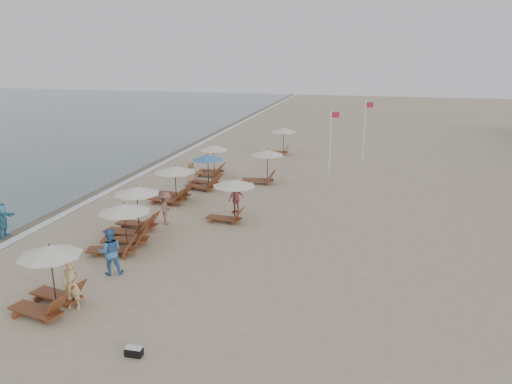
% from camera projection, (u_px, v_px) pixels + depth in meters
% --- Properties ---
extents(ground, '(160.00, 160.00, 0.00)m').
position_uv_depth(ground, '(239.00, 274.00, 19.36)').
color(ground, tan).
rests_on(ground, ground).
extents(wet_sand_band, '(3.20, 140.00, 0.01)m').
position_uv_depth(wet_sand_band, '(95.00, 187.00, 31.59)').
color(wet_sand_band, '#6B5E4C').
rests_on(wet_sand_band, ground).
extents(foam_line, '(0.50, 140.00, 0.02)m').
position_uv_depth(foam_line, '(113.00, 188.00, 31.28)').
color(foam_line, white).
rests_on(foam_line, ground).
extents(lounger_station_0, '(2.52, 2.15, 2.37)m').
position_uv_depth(lounger_station_0, '(47.00, 280.00, 16.43)').
color(lounger_station_0, brown).
rests_on(lounger_station_0, ground).
extents(lounger_station_1, '(2.74, 2.49, 2.16)m').
position_uv_depth(lounger_station_1, '(120.00, 228.00, 21.39)').
color(lounger_station_1, brown).
rests_on(lounger_station_1, ground).
extents(lounger_station_2, '(2.63, 2.17, 2.36)m').
position_uv_depth(lounger_station_2, '(133.00, 212.00, 23.39)').
color(lounger_station_2, brown).
rests_on(lounger_station_2, ground).
extents(lounger_station_3, '(2.77, 2.43, 2.13)m').
position_uv_depth(lounger_station_3, '(172.00, 184.00, 28.35)').
color(lounger_station_3, brown).
rests_on(lounger_station_3, ground).
extents(lounger_station_4, '(2.47, 2.23, 2.21)m').
position_uv_depth(lounger_station_4, '(205.00, 173.00, 31.07)').
color(lounger_station_4, brown).
rests_on(lounger_station_4, ground).
extents(lounger_station_5, '(2.35, 2.05, 2.17)m').
position_uv_depth(lounger_station_5, '(211.00, 160.00, 34.26)').
color(lounger_station_5, brown).
rests_on(lounger_station_5, ground).
extents(inland_station_0, '(2.57, 2.24, 2.22)m').
position_uv_depth(inland_station_0, '(230.00, 194.00, 24.92)').
color(inland_station_0, brown).
rests_on(inland_station_0, ground).
extents(inland_station_1, '(2.79, 2.24, 2.22)m').
position_uv_depth(inland_station_1, '(263.00, 164.00, 32.18)').
color(inland_station_1, brown).
rests_on(inland_station_1, ground).
extents(inland_station_2, '(2.59, 2.24, 2.22)m').
position_uv_depth(inland_station_2, '(281.00, 137.00, 41.15)').
color(inland_station_2, brown).
rests_on(inland_station_2, ground).
extents(beachgoer_near, '(0.71, 0.53, 1.77)m').
position_uv_depth(beachgoer_near, '(72.00, 284.00, 16.62)').
color(beachgoer_near, tan).
rests_on(beachgoer_near, ground).
extents(beachgoer_mid_a, '(1.14, 1.06, 1.89)m').
position_uv_depth(beachgoer_mid_a, '(110.00, 251.00, 19.18)').
color(beachgoer_mid_a, '#3669A4').
rests_on(beachgoer_mid_a, ground).
extents(beachgoer_mid_b, '(0.87, 1.21, 1.69)m').
position_uv_depth(beachgoer_mid_b, '(166.00, 208.00, 24.70)').
color(beachgoer_mid_b, brown).
rests_on(beachgoer_mid_b, ground).
extents(beachgoer_far_a, '(0.88, 0.97, 1.58)m').
position_uv_depth(beachgoer_far_a, '(236.00, 199.00, 26.44)').
color(beachgoer_far_a, '#B74954').
rests_on(beachgoer_far_a, ground).
extents(beachgoer_far_b, '(0.83, 0.87, 1.50)m').
position_uv_depth(beachgoer_far_b, '(191.00, 173.00, 32.21)').
color(beachgoer_far_b, tan).
rests_on(beachgoer_far_b, ground).
extents(waterline_walker, '(0.80, 1.65, 1.70)m').
position_uv_depth(waterline_walker, '(2.00, 220.00, 22.96)').
color(waterline_walker, teal).
rests_on(waterline_walker, ground).
extents(duffel_bag, '(0.51, 0.27, 0.28)m').
position_uv_depth(duffel_bag, '(134.00, 351.00, 14.19)').
color(duffel_bag, black).
rests_on(duffel_bag, ground).
extents(flag_pole_near, '(0.60, 0.08, 4.60)m').
position_uv_depth(flag_pole_near, '(331.00, 138.00, 34.30)').
color(flag_pole_near, silver).
rests_on(flag_pole_near, ground).
extents(flag_pole_far, '(0.60, 0.08, 4.86)m').
position_uv_depth(flag_pole_far, '(365.00, 128.00, 38.02)').
color(flag_pole_far, silver).
rests_on(flag_pole_far, ground).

